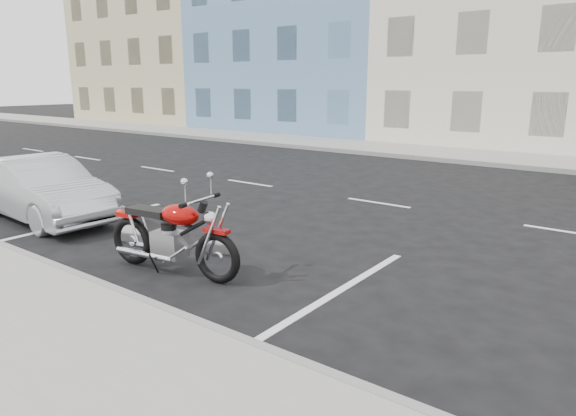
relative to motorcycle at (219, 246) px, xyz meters
name	(u,v)px	position (x,y,z in m)	size (l,w,h in m)	color
ground	(463,216)	(1.49, 5.79, -0.54)	(120.00, 120.00, 0.00)	black
sidewalk_far	(412,151)	(-3.51, 14.49, -0.47)	(80.00, 3.40, 0.15)	gray
curb_near	(12,252)	(-3.51, -1.21, -0.46)	(80.00, 0.12, 0.16)	gray
curb_far	(393,156)	(-3.51, 12.79, -0.46)	(80.00, 0.12, 0.16)	gray
bldg_far_west	(189,36)	(-24.51, 22.09, 5.46)	(12.00, 12.00, 12.00)	tan
bldg_blue	(328,16)	(-12.51, 22.09, 5.96)	(12.00, 12.00, 13.00)	#5C83A9
bldg_cream	(551,14)	(-0.51, 22.09, 5.21)	(12.00, 12.00, 11.50)	beige
motorcycle	(219,246)	(0.00, 0.00, 0.00)	(2.37, 0.80, 1.19)	black
sedan_silver	(41,189)	(-5.33, 0.31, 0.10)	(1.36, 3.90, 1.28)	#B2B6BA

